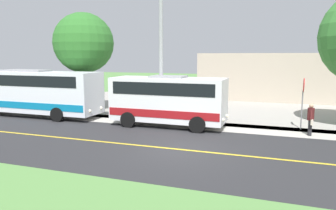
{
  "coord_description": "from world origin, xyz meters",
  "views": [
    {
      "loc": [
        13.11,
        4.04,
        4.09
      ],
      "look_at": [
        -3.5,
        -1.79,
        1.4
      ],
      "focal_mm": 34.33,
      "sensor_mm": 36.0,
      "label": 1
    }
  ],
  "objects_px": {
    "tree_curbside": "(84,43)",
    "street_light_pole": "(160,44)",
    "shuttle_bus_front": "(168,99)",
    "transit_bus_rear": "(28,90)",
    "pedestrian_with_bags": "(311,119)",
    "commercial_building": "(297,75)",
    "stop_sign": "(303,95)"
  },
  "relations": [
    {
      "from": "tree_curbside",
      "to": "commercial_building",
      "type": "height_order",
      "value": "tree_curbside"
    },
    {
      "from": "shuttle_bus_front",
      "to": "transit_bus_rear",
      "type": "height_order",
      "value": "transit_bus_rear"
    },
    {
      "from": "transit_bus_rear",
      "to": "tree_curbside",
      "type": "xyz_separation_m",
      "value": [
        -2.91,
        2.71,
        3.28
      ]
    },
    {
      "from": "stop_sign",
      "to": "street_light_pole",
      "type": "height_order",
      "value": "street_light_pole"
    },
    {
      "from": "shuttle_bus_front",
      "to": "transit_bus_rear",
      "type": "relative_size",
      "value": 0.62
    },
    {
      "from": "transit_bus_rear",
      "to": "street_light_pole",
      "type": "distance_m",
      "value": 10.16
    },
    {
      "from": "tree_curbside",
      "to": "street_light_pole",
      "type": "bearing_deg",
      "value": 70.15
    },
    {
      "from": "transit_bus_rear",
      "to": "commercial_building",
      "type": "distance_m",
      "value": 24.73
    },
    {
      "from": "stop_sign",
      "to": "commercial_building",
      "type": "height_order",
      "value": "commercial_building"
    },
    {
      "from": "pedestrian_with_bags",
      "to": "stop_sign",
      "type": "distance_m",
      "value": 1.79
    },
    {
      "from": "shuttle_bus_front",
      "to": "transit_bus_rear",
      "type": "xyz_separation_m",
      "value": [
        -0.03,
        -10.32,
        0.11
      ]
    },
    {
      "from": "pedestrian_with_bags",
      "to": "commercial_building",
      "type": "bearing_deg",
      "value": -179.99
    },
    {
      "from": "shuttle_bus_front",
      "to": "stop_sign",
      "type": "height_order",
      "value": "shuttle_bus_front"
    },
    {
      "from": "pedestrian_with_bags",
      "to": "transit_bus_rear",
      "type": "bearing_deg",
      "value": -89.29
    },
    {
      "from": "stop_sign",
      "to": "tree_curbside",
      "type": "distance_m",
      "value": 15.34
    },
    {
      "from": "transit_bus_rear",
      "to": "commercial_building",
      "type": "height_order",
      "value": "commercial_building"
    },
    {
      "from": "transit_bus_rear",
      "to": "pedestrian_with_bags",
      "type": "bearing_deg",
      "value": 90.71
    },
    {
      "from": "commercial_building",
      "to": "tree_curbside",
      "type": "bearing_deg",
      "value": -47.58
    },
    {
      "from": "transit_bus_rear",
      "to": "tree_curbside",
      "type": "relative_size",
      "value": 1.5
    },
    {
      "from": "transit_bus_rear",
      "to": "pedestrian_with_bags",
      "type": "distance_m",
      "value": 18.06
    },
    {
      "from": "street_light_pole",
      "to": "commercial_building",
      "type": "height_order",
      "value": "street_light_pole"
    },
    {
      "from": "stop_sign",
      "to": "commercial_building",
      "type": "distance_m",
      "value": 15.31
    },
    {
      "from": "shuttle_bus_front",
      "to": "street_light_pole",
      "type": "height_order",
      "value": "street_light_pole"
    },
    {
      "from": "street_light_pole",
      "to": "tree_curbside",
      "type": "relative_size",
      "value": 1.21
    },
    {
      "from": "shuttle_bus_front",
      "to": "transit_bus_rear",
      "type": "bearing_deg",
      "value": -90.15
    },
    {
      "from": "street_light_pole",
      "to": "stop_sign",
      "type": "bearing_deg",
      "value": 98.61
    },
    {
      "from": "stop_sign",
      "to": "commercial_building",
      "type": "xyz_separation_m",
      "value": [
        -15.3,
        0.34,
        0.21
      ]
    },
    {
      "from": "shuttle_bus_front",
      "to": "pedestrian_with_bags",
      "type": "bearing_deg",
      "value": 91.85
    },
    {
      "from": "stop_sign",
      "to": "street_light_pole",
      "type": "relative_size",
      "value": 0.33
    },
    {
      "from": "pedestrian_with_bags",
      "to": "street_light_pole",
      "type": "distance_m",
      "value": 9.23
    },
    {
      "from": "shuttle_bus_front",
      "to": "tree_curbside",
      "type": "relative_size",
      "value": 0.93
    },
    {
      "from": "street_light_pole",
      "to": "commercial_building",
      "type": "bearing_deg",
      "value": 153.15
    }
  ]
}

